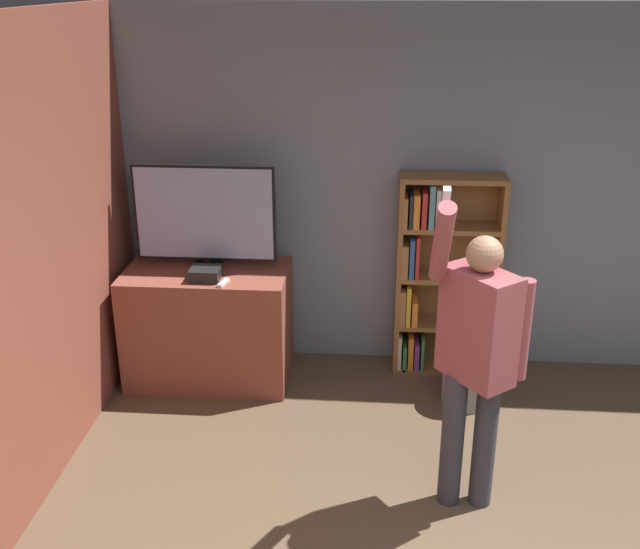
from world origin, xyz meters
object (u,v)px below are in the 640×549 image
object	(u,v)px
game_console	(205,274)
waste_bin	(466,381)
bookshelf	(437,276)
person	(476,352)
television	(205,216)

from	to	relation	value
game_console	waste_bin	world-z (taller)	game_console
game_console	bookshelf	bearing A→B (deg)	14.70
person	waste_bin	distance (m)	1.38
bookshelf	waste_bin	size ratio (longest dim) A/B	4.49
waste_bin	person	bearing A→B (deg)	-96.18
game_console	bookshelf	xyz separation A→B (m)	(1.65, 0.43, -0.14)
game_console	bookshelf	distance (m)	1.71
television	waste_bin	world-z (taller)	television
television	bookshelf	distance (m)	1.77
bookshelf	person	world-z (taller)	person
television	waste_bin	size ratio (longest dim) A/B	2.97
person	waste_bin	size ratio (longest dim) A/B	5.66
bookshelf	waste_bin	distance (m)	0.81
person	television	bearing A→B (deg)	-167.50
person	game_console	bearing A→B (deg)	-163.05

